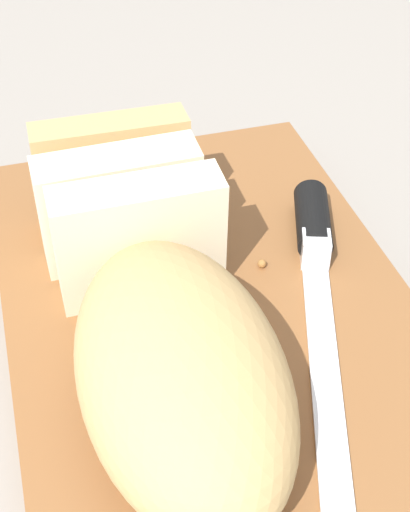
# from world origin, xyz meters

# --- Properties ---
(ground_plane) EXTENTS (3.00, 3.00, 0.00)m
(ground_plane) POSITION_xyz_m (0.00, 0.00, 0.00)
(ground_plane) COLOR gray
(cutting_board) EXTENTS (0.39, 0.28, 0.03)m
(cutting_board) POSITION_xyz_m (0.00, 0.00, 0.01)
(cutting_board) COLOR brown
(cutting_board) RESTS_ON ground_plane
(bread_loaf) EXTENTS (0.31, 0.12, 0.09)m
(bread_loaf) POSITION_xyz_m (-0.06, 0.04, 0.07)
(bread_loaf) COLOR tan
(bread_loaf) RESTS_ON cutting_board
(bread_knife) EXTENTS (0.27, 0.10, 0.03)m
(bread_knife) POSITION_xyz_m (0.01, -0.08, 0.04)
(bread_knife) COLOR silver
(bread_knife) RESTS_ON cutting_board
(crumb_near_knife) EXTENTS (0.01, 0.01, 0.01)m
(crumb_near_knife) POSITION_xyz_m (0.01, -0.04, 0.03)
(crumb_near_knife) COLOR #996633
(crumb_near_knife) RESTS_ON cutting_board
(crumb_near_loaf) EXTENTS (0.01, 0.01, 0.01)m
(crumb_near_loaf) POSITION_xyz_m (-0.04, 0.01, 0.03)
(crumb_near_loaf) COLOR #996633
(crumb_near_loaf) RESTS_ON cutting_board
(crumb_stray_left) EXTENTS (0.01, 0.01, 0.01)m
(crumb_stray_left) POSITION_xyz_m (0.03, 0.01, 0.03)
(crumb_stray_left) COLOR #996633
(crumb_stray_left) RESTS_ON cutting_board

